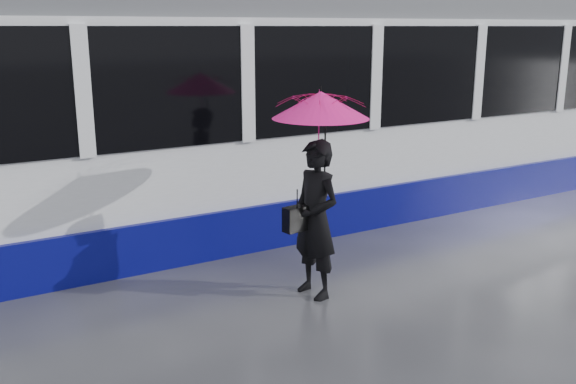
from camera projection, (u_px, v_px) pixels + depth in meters
ground at (328, 278)px, 7.61m from camera, size 90.00×90.00×0.00m
rails at (236, 223)px, 9.69m from camera, size 34.00×1.51×0.02m
tram at (240, 115)px, 9.34m from camera, size 26.00×2.56×3.35m
woman at (315, 220)px, 6.93m from camera, size 0.50×0.69×1.74m
umbrella at (321, 124)px, 6.69m from camera, size 1.16×1.16×1.17m
handbag at (297, 218)px, 6.82m from camera, size 0.33×0.18×0.45m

